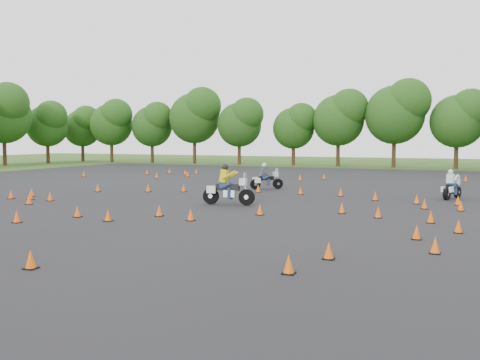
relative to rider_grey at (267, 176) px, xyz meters
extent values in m
plane|color=#2D5119|center=(1.54, -11.92, -0.84)|extent=(140.00, 140.00, 0.00)
plane|color=black|center=(1.54, -5.92, -0.83)|extent=(62.00, 62.00, 0.00)
cone|color=#EF560A|center=(-11.27, 5.18, -0.61)|extent=(0.26, 0.26, 0.45)
cone|color=#EF560A|center=(0.24, -2.09, -0.61)|extent=(0.26, 0.26, 0.45)
cone|color=#EF560A|center=(-1.15, -14.66, -0.61)|extent=(0.26, 0.26, 0.45)
cone|color=#EF560A|center=(1.73, -13.30, -0.61)|extent=(0.26, 0.26, 0.45)
cone|color=#EF560A|center=(-2.95, -14.27, -0.61)|extent=(0.26, 0.26, 0.45)
cone|color=#EF560A|center=(-7.92, -11.85, -0.61)|extent=(0.26, 0.26, 0.45)
cone|color=#EF560A|center=(8.35, -9.69, -0.61)|extent=(0.26, 0.26, 0.45)
cone|color=#EF560A|center=(-13.21, 10.49, -0.61)|extent=(0.26, 0.26, 0.45)
cone|color=#EF560A|center=(-9.34, -10.29, -0.61)|extent=(0.26, 0.26, 0.45)
cone|color=#EF560A|center=(3.66, -10.80, -0.61)|extent=(0.26, 0.26, 0.45)
cone|color=#EF560A|center=(-0.01, -12.77, -0.61)|extent=(0.26, 0.26, 0.45)
cone|color=#EF560A|center=(10.38, -10.24, -0.61)|extent=(0.26, 0.26, 0.45)
cone|color=#EF560A|center=(-4.11, -16.32, -0.61)|extent=(0.26, 0.26, 0.45)
cone|color=#EF560A|center=(7.75, -19.60, -0.61)|extent=(0.26, 0.26, 0.45)
cone|color=#EF560A|center=(5.21, -2.33, -0.61)|extent=(0.26, 0.26, 0.45)
cone|color=#EF560A|center=(7.29, -3.64, -0.61)|extent=(0.26, 0.26, 0.45)
cone|color=#EF560A|center=(8.25, -17.72, -0.61)|extent=(0.26, 0.26, 0.45)
cone|color=#EF560A|center=(-10.60, -10.37, -0.61)|extent=(0.26, 0.26, 0.45)
cone|color=#EF560A|center=(9.38, -4.31, -0.61)|extent=(0.26, 0.26, 0.45)
cone|color=#EF560A|center=(1.75, -21.62, -0.61)|extent=(0.26, 0.26, 0.45)
cone|color=#EF560A|center=(-17.73, 4.23, -0.61)|extent=(0.26, 0.26, 0.45)
cone|color=#EF560A|center=(11.38, -12.13, -0.61)|extent=(0.26, 0.26, 0.45)
cone|color=#EF560A|center=(9.86, -6.07, -0.61)|extent=(0.26, 0.26, 0.45)
cone|color=#EF560A|center=(-3.97, -3.56, -0.61)|extent=(0.26, 0.26, 0.45)
cone|color=#EF560A|center=(11.25, -4.10, -0.61)|extent=(0.26, 0.26, 0.45)
cone|color=#EF560A|center=(-3.90, 9.28, -0.61)|extent=(0.26, 0.26, 0.45)
cone|color=#EF560A|center=(2.90, -2.27, -0.61)|extent=(0.26, 0.26, 0.45)
cone|color=#EF560A|center=(-10.45, -9.07, -0.61)|extent=(0.26, 0.26, 0.45)
cone|color=#EF560A|center=(-10.75, 11.03, -0.61)|extent=(0.26, 0.26, 0.45)
cone|color=#EF560A|center=(6.72, -8.98, -0.61)|extent=(0.26, 0.26, 0.45)
cone|color=#EF560A|center=(10.17, -13.90, -0.61)|extent=(0.26, 0.26, 0.45)
cone|color=#EF560A|center=(-14.30, 8.48, -0.61)|extent=(0.26, 0.26, 0.45)
cone|color=#EF560A|center=(-11.13, 9.66, -0.61)|extent=(0.26, 0.26, 0.45)
cone|color=#EF560A|center=(10.82, -15.89, -0.61)|extent=(0.26, 0.26, 0.45)
cone|color=#EF560A|center=(11.39, -6.16, -0.61)|extent=(0.26, 0.26, 0.45)
cone|color=#EF560A|center=(-8.03, -10.29, -0.61)|extent=(0.26, 0.26, 0.45)
cone|color=#EF560A|center=(-8.73, -5.54, -0.61)|extent=(0.26, 0.26, 0.45)
cone|color=#EF560A|center=(-5.91, -4.42, -0.61)|extent=(0.26, 0.26, 0.45)
cone|color=#EF560A|center=(-9.69, 7.42, -0.61)|extent=(0.26, 0.26, 0.45)
cone|color=#EF560A|center=(1.42, 9.11, -0.61)|extent=(0.26, 0.26, 0.45)
cone|color=#EF560A|center=(0.08, 7.10, -0.61)|extent=(0.26, 0.26, 0.45)
cone|color=#EF560A|center=(11.56, 11.02, -0.61)|extent=(0.26, 0.26, 0.45)
camera|label=1|loc=(11.54, -31.51, 2.39)|focal=40.00mm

